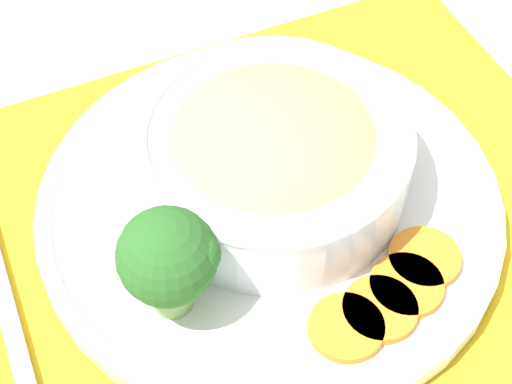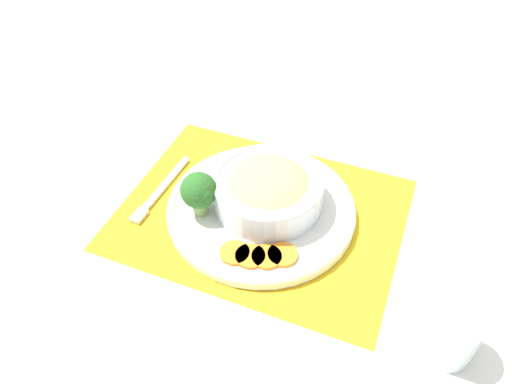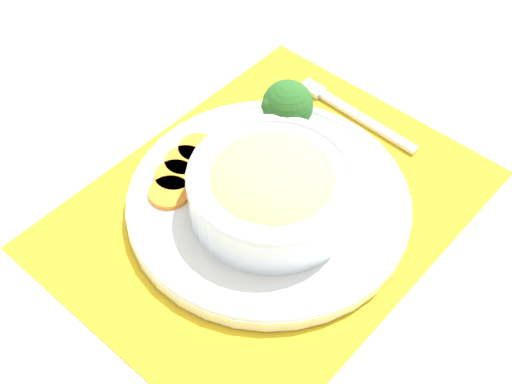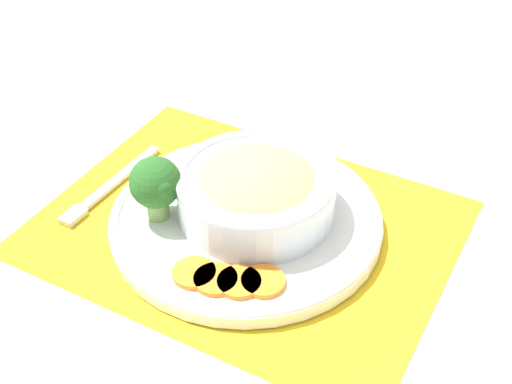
% 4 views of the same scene
% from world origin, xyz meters
% --- Properties ---
extents(ground_plane, '(4.00, 4.00, 0.00)m').
position_xyz_m(ground_plane, '(0.00, 0.00, 0.00)').
color(ground_plane, white).
extents(placemat, '(0.51, 0.41, 0.00)m').
position_xyz_m(placemat, '(0.00, 0.00, 0.00)').
color(placemat, yellow).
rests_on(placemat, ground_plane).
extents(plate, '(0.32, 0.32, 0.02)m').
position_xyz_m(plate, '(0.00, 0.00, 0.02)').
color(plate, white).
rests_on(plate, placemat).
extents(bowl, '(0.19, 0.19, 0.07)m').
position_xyz_m(bowl, '(-0.01, -0.01, 0.05)').
color(bowl, silver).
rests_on(bowl, plate).
extents(broccoli_floret, '(0.06, 0.06, 0.08)m').
position_xyz_m(broccoli_floret, '(0.09, 0.06, 0.07)').
color(broccoli_floret, '#84AD5B').
rests_on(broccoli_floret, plate).
extents(carrot_slice_near, '(0.05, 0.05, 0.01)m').
position_xyz_m(carrot_slice_near, '(-0.01, 0.11, 0.02)').
color(carrot_slice_near, orange).
rests_on(carrot_slice_near, plate).
extents(carrot_slice_middle, '(0.05, 0.05, 0.01)m').
position_xyz_m(carrot_slice_middle, '(-0.03, 0.11, 0.02)').
color(carrot_slice_middle, orange).
rests_on(carrot_slice_middle, plate).
extents(carrot_slice_far, '(0.05, 0.05, 0.01)m').
position_xyz_m(carrot_slice_far, '(-0.06, 0.10, 0.02)').
color(carrot_slice_far, orange).
rests_on(carrot_slice_far, plate).
extents(carrot_slice_extra, '(0.05, 0.05, 0.01)m').
position_xyz_m(carrot_slice_extra, '(-0.08, 0.08, 0.02)').
color(carrot_slice_extra, orange).
rests_on(carrot_slice_extra, plate).
extents(fork, '(0.03, 0.18, 0.01)m').
position_xyz_m(fork, '(0.19, 0.05, 0.01)').
color(fork, '#B7B7BC').
rests_on(fork, placemat).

